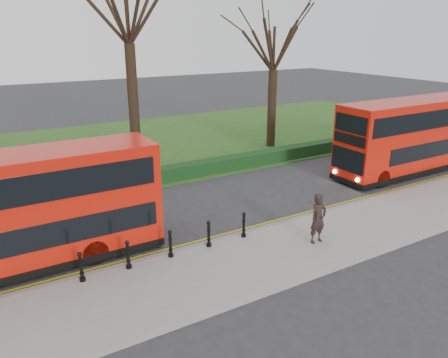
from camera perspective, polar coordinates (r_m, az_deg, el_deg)
ground at (r=17.71m, az=-6.09°, el=-7.92°), size 120.00×120.00×0.00m
pavement at (r=15.32m, az=-1.26°, el=-12.08°), size 60.00×4.00×0.15m
kerb at (r=16.87m, az=-4.65°, el=-9.03°), size 60.00×0.25×0.16m
grass_verge at (r=31.17m, az=-17.83°, el=3.27°), size 60.00×18.00×0.06m
hedge at (r=23.45m, az=-13.15°, el=-0.40°), size 60.00×0.90×0.80m
yellow_line_outer at (r=17.14m, az=-5.10°, el=-8.83°), size 60.00×0.10×0.01m
yellow_line_inner at (r=17.30m, az=-5.39°, el=-8.56°), size 60.00×0.10×0.01m
tree_right at (r=30.63m, az=6.56°, el=17.14°), size 6.23×6.23×9.73m
bollard_row at (r=16.00m, az=-7.02°, el=-8.45°), size 6.47×0.15×1.00m
bus_lead at (r=16.40m, az=-26.47°, el=-4.28°), size 10.29×2.36×4.09m
bus_rear at (r=27.65m, az=23.64°, el=5.16°), size 10.63×2.44×4.23m
pedestrian at (r=17.11m, az=12.21°, el=-5.07°), size 0.73×0.49×1.96m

